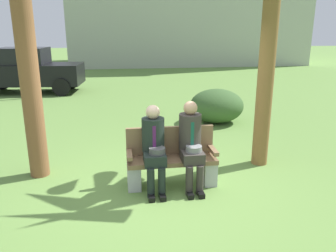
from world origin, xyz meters
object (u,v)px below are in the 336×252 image
Objects in this scene: seated_man_left at (154,144)px; seated_man_right at (191,141)px; park_bench at (171,160)px; street_lamp at (15,31)px; parked_car_near at (28,70)px; shrub_near_bench at (217,106)px.

seated_man_left is 0.97× the size of seated_man_right.
street_lamp is at bearing 119.20° from park_bench.
parked_car_near reaches higher than seated_man_right.
park_bench is 0.99× the size of shrub_near_bench.
parked_car_near is (-5.87, 5.18, 0.40)m from shrub_near_bench.
street_lamp is (-4.39, 7.47, 1.54)m from seated_man_right.
parked_car_near reaches higher than shrub_near_bench.
parked_car_near is at bearing 91.73° from street_lamp.
seated_man_left reaches higher than shrub_near_bench.
seated_man_left is (-0.28, -0.13, 0.32)m from park_bench.
seated_man_right is 0.36× the size of street_lamp.
shrub_near_bench is 7.84m from parked_car_near.
park_bench is at bearing -64.28° from parked_car_near.
park_bench is at bearing -60.80° from street_lamp.
street_lamp reaches higher than parked_car_near.
park_bench is 1.03× the size of seated_man_right.
parked_car_near is 1.08× the size of street_lamp.
parked_car_near is (-4.14, 8.60, 0.44)m from park_bench.
park_bench is 3.84m from shrub_near_bench.
seated_man_right is at bearing 0.42° from seated_man_left.
seated_man_left is 4.09m from shrub_near_bench.
seated_man_right reaches higher than shrub_near_bench.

